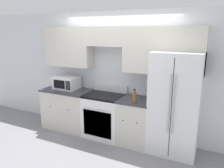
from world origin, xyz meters
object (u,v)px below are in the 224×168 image
(microwave, at_px, (67,83))
(bottle, at_px, (134,97))
(refrigerator, at_px, (175,104))
(oven_range, at_px, (104,115))

(microwave, distance_m, bottle, 1.75)
(refrigerator, bearing_deg, oven_range, -178.55)
(microwave, height_order, bottle, microwave)
(refrigerator, relative_size, microwave, 3.45)
(oven_range, relative_size, microwave, 2.00)
(oven_range, distance_m, refrigerator, 1.51)
(refrigerator, xyz_separation_m, microwave, (-2.43, 0.02, 0.13))
(refrigerator, height_order, bottle, refrigerator)
(oven_range, distance_m, bottle, 0.94)
(refrigerator, bearing_deg, microwave, 179.55)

